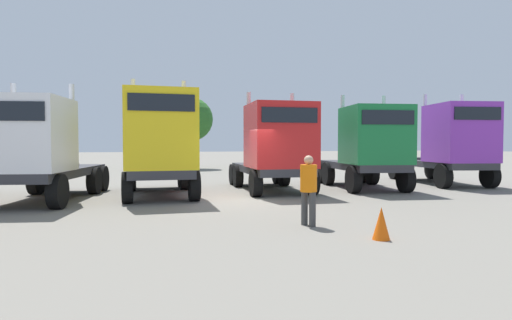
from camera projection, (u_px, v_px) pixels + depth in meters
name	position (u px, v px, depth m)	size (l,w,h in m)	color
ground	(240.00, 200.00, 14.79)	(200.00, 200.00, 0.00)	slate
semi_truck_white	(36.00, 149.00, 13.70)	(3.75, 6.59, 4.02)	#333338
semi_truck_yellow	(160.00, 143.00, 15.20)	(2.81, 6.23, 4.42)	#333338
semi_truck_red	(276.00, 147.00, 16.94)	(3.03, 6.24, 4.14)	#333338
semi_truck_green	(369.00, 147.00, 17.93)	(3.53, 6.16, 4.12)	#333338
semi_truck_purple	(452.00, 143.00, 19.81)	(3.78, 6.71, 4.40)	#333338
visitor_in_hivis	(309.00, 185.00, 10.02)	(0.50, 0.50, 1.69)	#3E3E3E
traffic_cone_near	(381.00, 223.00, 8.58)	(0.36, 0.36, 0.67)	#F2590C
oak_far_left	(37.00, 123.00, 30.34)	(3.35, 3.35, 5.19)	#4C3823
oak_far_centre	(191.00, 120.00, 33.70)	(3.49, 3.49, 5.73)	#4C3823
oak_far_right	(272.00, 127.00, 38.65)	(3.17, 3.17, 5.14)	#4C3823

